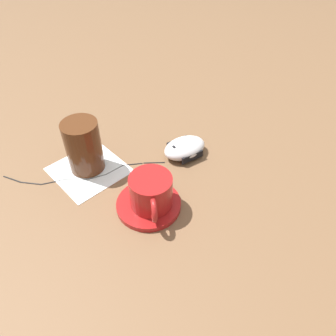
{
  "coord_description": "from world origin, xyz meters",
  "views": [
    {
      "loc": [
        0.48,
        -0.06,
        0.5
      ],
      "look_at": [
        0.0,
        0.07,
        0.03
      ],
      "focal_mm": 35.0,
      "sensor_mm": 36.0,
      "label": 1
    }
  ],
  "objects_px": {
    "saucer": "(149,204)",
    "drinking_glass": "(84,146)",
    "computer_mouse": "(185,148)",
    "coffee_cup": "(151,192)"
  },
  "relations": [
    {
      "from": "computer_mouse",
      "to": "drinking_glass",
      "type": "relative_size",
      "value": 1.0
    },
    {
      "from": "drinking_glass",
      "to": "coffee_cup",
      "type": "bearing_deg",
      "value": 36.77
    },
    {
      "from": "coffee_cup",
      "to": "computer_mouse",
      "type": "height_order",
      "value": "coffee_cup"
    },
    {
      "from": "saucer",
      "to": "drinking_glass",
      "type": "bearing_deg",
      "value": -143.7
    },
    {
      "from": "coffee_cup",
      "to": "computer_mouse",
      "type": "distance_m",
      "value": 0.18
    },
    {
      "from": "coffee_cup",
      "to": "saucer",
      "type": "bearing_deg",
      "value": -131.02
    },
    {
      "from": "saucer",
      "to": "drinking_glass",
      "type": "distance_m",
      "value": 0.19
    },
    {
      "from": "computer_mouse",
      "to": "drinking_glass",
      "type": "distance_m",
      "value": 0.22
    },
    {
      "from": "computer_mouse",
      "to": "drinking_glass",
      "type": "xyz_separation_m",
      "value": [
        -0.01,
        -0.22,
        0.04
      ]
    },
    {
      "from": "saucer",
      "to": "coffee_cup",
      "type": "height_order",
      "value": "coffee_cup"
    }
  ]
}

